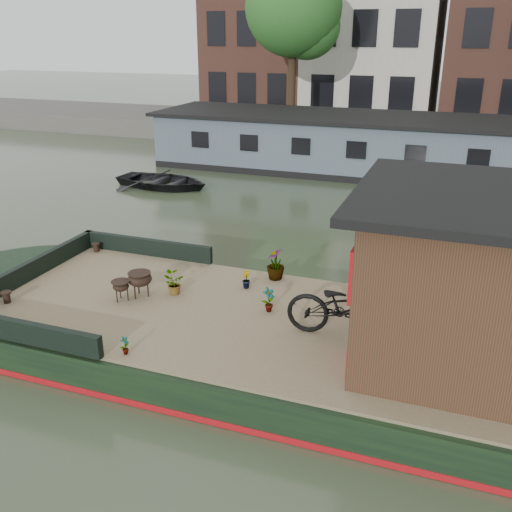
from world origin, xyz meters
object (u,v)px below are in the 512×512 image
(brazier_rear, at_px, (121,291))
(dinghy, at_px, (163,177))
(potted_plant_a, at_px, (269,300))
(cabin, at_px, (498,280))
(brazier_front, at_px, (140,284))
(bicycle, at_px, (350,307))

(brazier_rear, height_order, dinghy, brazier_rear)
(potted_plant_a, bearing_deg, brazier_rear, -169.19)
(cabin, xyz_separation_m, brazier_rear, (-5.96, -0.17, -1.04))
(potted_plant_a, relative_size, brazier_front, 0.94)
(bicycle, bearing_deg, brazier_rear, 87.09)
(brazier_front, bearing_deg, bicycle, -2.50)
(cabin, bearing_deg, bicycle, -177.88)
(potted_plant_a, xyz_separation_m, brazier_rear, (-2.55, -0.49, -0.03))
(brazier_front, distance_m, dinghy, 10.25)
(bicycle, height_order, brazier_front, bicycle)
(bicycle, distance_m, dinghy, 12.53)
(potted_plant_a, distance_m, dinghy, 11.30)
(cabin, distance_m, brazier_rear, 6.05)
(brazier_front, distance_m, brazier_rear, 0.35)
(dinghy, bearing_deg, potted_plant_a, -138.03)
(brazier_rear, bearing_deg, dinghy, 114.98)
(cabin, bearing_deg, brazier_front, 179.10)
(bicycle, relative_size, dinghy, 0.57)
(cabin, relative_size, bicycle, 2.08)
(brazier_rear, distance_m, dinghy, 10.39)
(brazier_front, bearing_deg, dinghy, 116.73)
(potted_plant_a, bearing_deg, bicycle, -15.12)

